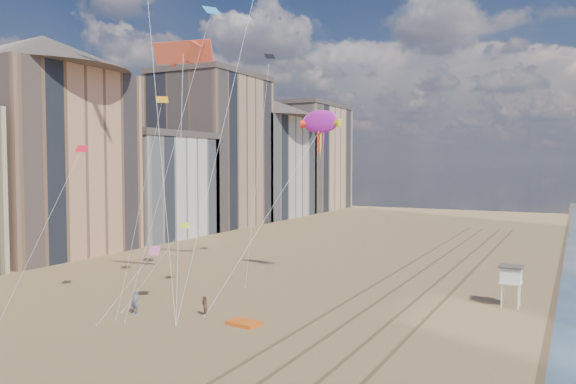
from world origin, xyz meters
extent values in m
cube|color=brown|center=(-1.20, 30.00, 0.01)|extent=(0.28, 120.00, 0.01)
cube|color=brown|center=(1.20, 30.00, 0.01)|extent=(0.28, 120.00, 0.01)
cube|color=brown|center=(4.00, 30.00, 0.01)|extent=(0.28, 120.00, 0.01)
cube|color=brown|center=(6.20, 30.00, 0.01)|extent=(0.28, 120.00, 0.01)
cube|color=tan|center=(-45.50, 34.00, 12.00)|extent=(15.00, 20.00, 24.00)
cone|color=#473D38|center=(-45.50, 34.00, 26.20)|extent=(31.11, 31.11, 4.40)
cube|color=silver|center=(-45.00, 54.00, 8.00)|extent=(14.00, 18.00, 16.00)
cube|color=#473D38|center=(-45.00, 54.00, 16.50)|extent=(14.28, 18.36, 1.00)
cube|color=tan|center=(-46.00, 72.00, 14.00)|extent=(16.00, 20.00, 28.00)
cube|color=#473D38|center=(-46.00, 72.00, 28.50)|extent=(16.32, 20.40, 1.00)
cube|color=#BCB2A3|center=(-45.50, 92.00, 11.00)|extent=(15.00, 22.00, 22.00)
cone|color=#473D38|center=(-45.50, 92.00, 24.20)|extent=(34.22, 34.22, 4.40)
cube|color=tan|center=(-46.00, 114.00, 13.00)|extent=(16.00, 24.00, 26.00)
cube|color=#473D38|center=(-46.00, 114.00, 26.50)|extent=(16.32, 24.48, 1.00)
cylinder|color=white|center=(10.95, 32.32, 0.96)|extent=(0.13, 0.13, 1.92)
cylinder|color=white|center=(12.23, 32.32, 0.96)|extent=(0.13, 0.13, 1.92)
cylinder|color=white|center=(10.95, 33.60, 0.96)|extent=(0.13, 0.13, 1.92)
cylinder|color=white|center=(12.23, 33.60, 0.96)|extent=(0.13, 0.13, 1.92)
cube|color=white|center=(11.59, 32.96, 2.08)|extent=(1.70, 1.70, 0.13)
cube|color=white|center=(11.59, 32.96, 2.72)|extent=(1.60, 1.60, 1.17)
cube|color=#473D38|center=(11.59, 32.96, 3.41)|extent=(1.92, 1.92, 0.11)
cube|color=#DE5712|center=(-5.36, 18.35, 0.14)|extent=(2.58, 1.82, 0.27)
ellipsoid|color=#B71CAD|center=(-6.12, 33.79, 16.01)|extent=(4.13, 0.78, 2.45)
cone|color=red|center=(-7.60, 33.79, 15.82)|extent=(1.11, 0.92, 0.92)
cone|color=yellow|center=(-4.64, 33.79, 15.82)|extent=(1.11, 0.92, 0.92)
cylinder|color=silver|center=(-7.69, 26.30, 7.54)|extent=(0.03, 0.03, 21.49)
imported|color=slate|center=(-14.58, 16.89, 0.97)|extent=(0.75, 0.53, 1.94)
imported|color=brown|center=(-9.47, 19.05, 0.78)|extent=(0.96, 0.92, 1.57)
cube|color=#E85133|center=(-14.57, 23.28, 21.65)|extent=(5.57, 1.82, 1.89)
plane|color=#CD507D|center=(-15.66, 20.46, 4.50)|extent=(1.49, 1.41, 0.67)
plane|color=#2787D1|center=(-11.95, 23.87, 25.08)|extent=(2.12, 2.20, 0.95)
plane|color=red|center=(-19.32, 16.15, 13.14)|extent=(1.53, 1.50, 0.55)
plane|color=orange|center=(-16.45, 22.68, 17.58)|extent=(1.72, 1.71, 0.68)
plane|color=black|center=(-12.79, 35.56, 23.18)|extent=(1.72, 1.71, 0.70)
plane|color=#C5E718|center=(-16.97, 26.36, 6.00)|extent=(1.37, 1.34, 0.45)
camera|label=1|loc=(16.36, -16.47, 12.01)|focal=35.00mm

